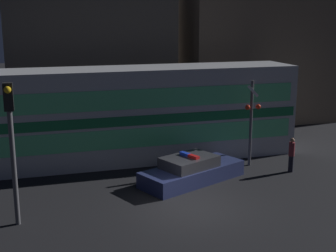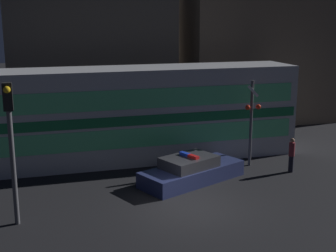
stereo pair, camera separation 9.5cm
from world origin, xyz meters
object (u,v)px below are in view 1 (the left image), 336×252
(police_car, at_px, (192,171))
(pedestrian, at_px, (291,154))
(traffic_light_corner, at_px, (11,136))
(train, at_px, (147,113))
(crossing_signal_near, at_px, (251,119))

(police_car, distance_m, pedestrian, 4.72)
(police_car, distance_m, traffic_light_corner, 7.82)
(train, bearing_deg, pedestrian, -34.76)
(train, xyz_separation_m, pedestrian, (5.68, -3.94, -1.43))
(train, height_order, crossing_signal_near, train)
(crossing_signal_near, bearing_deg, traffic_light_corner, -160.71)
(train, relative_size, traffic_light_corner, 3.06)
(crossing_signal_near, height_order, traffic_light_corner, traffic_light_corner)
(train, bearing_deg, crossing_signal_near, -30.75)
(crossing_signal_near, bearing_deg, police_car, -158.56)
(traffic_light_corner, bearing_deg, train, 45.80)
(pedestrian, bearing_deg, police_car, 179.35)
(crossing_signal_near, relative_size, traffic_light_corner, 0.84)
(pedestrian, bearing_deg, train, 145.24)
(crossing_signal_near, xyz_separation_m, traffic_light_corner, (-10.35, -3.62, 0.83))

